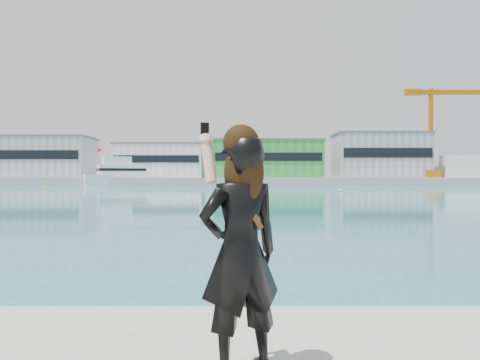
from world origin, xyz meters
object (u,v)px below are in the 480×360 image
(woman, at_px, (240,245))
(dock_crane, at_px, (435,129))
(motor_yacht, at_px, (124,175))
(buoy_near, at_px, (341,192))
(buoy_far, at_px, (44,189))

(woman, bearing_deg, dock_crane, -137.87)
(dock_crane, bearing_deg, motor_yacht, -174.62)
(motor_yacht, bearing_deg, buoy_near, -72.70)
(woman, bearing_deg, motor_yacht, -100.18)
(buoy_near, relative_size, buoy_far, 1.00)
(dock_crane, height_order, woman, dock_crane)
(dock_crane, bearing_deg, woman, -113.31)
(buoy_near, bearing_deg, buoy_far, 163.96)
(buoy_far, distance_m, woman, 87.40)
(motor_yacht, height_order, buoy_far, motor_yacht)
(dock_crane, xyz_separation_m, woman, (-52.90, -122.78, -13.30))
(motor_yacht, distance_m, woman, 118.75)
(buoy_far, bearing_deg, woman, -66.40)
(dock_crane, xyz_separation_m, buoy_near, (-37.86, -57.09, -15.07))
(dock_crane, xyz_separation_m, motor_yacht, (-82.38, -7.75, -12.38))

